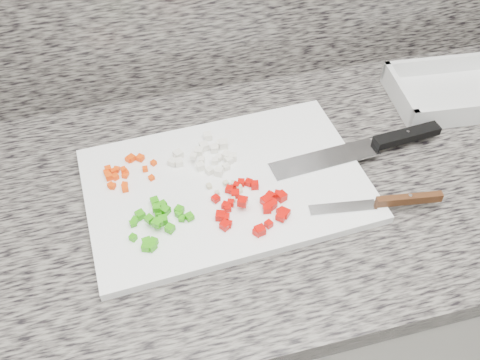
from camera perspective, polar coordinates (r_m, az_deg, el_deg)
The scene contains 11 objects.
cabinet at distance 1.34m, azimuth 2.99°, elevation -13.68°, with size 3.92×0.62×0.86m, color white.
countertop at distance 0.98m, azimuth 4.00°, elevation -0.65°, with size 3.96×0.64×0.04m, color slate.
cutting_board at distance 0.94m, azimuth -1.49°, elevation -0.53°, with size 0.48×0.32×0.02m, color white.
carrot_pile at distance 0.96m, azimuth -12.29°, elevation 0.87°, with size 0.10×0.09×0.02m.
onion_pile at distance 0.97m, azimuth -3.47°, elevation 2.69°, with size 0.13×0.11×0.02m.
green_pepper_pile at distance 0.87m, azimuth -8.76°, elevation -4.47°, with size 0.11×0.11×0.02m.
red_pepper_pile at distance 0.89m, azimuth 1.53°, elevation -2.79°, with size 0.13×0.13×0.02m.
garlic_pile at distance 0.92m, azimuth -1.33°, elevation -0.90°, with size 0.06×0.05×0.01m.
chef_knife at distance 1.03m, azimuth 14.64°, elevation 3.80°, with size 0.34×0.06×0.02m.
paring_knife at distance 0.93m, azimuth 15.94°, elevation -2.20°, with size 0.23×0.05×0.02m.
tray at distance 1.20m, azimuth 21.51°, elevation 8.61°, with size 0.25×0.19×0.05m.
Camera 1 is at (-0.23, 0.82, 1.60)m, focal length 40.00 mm.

